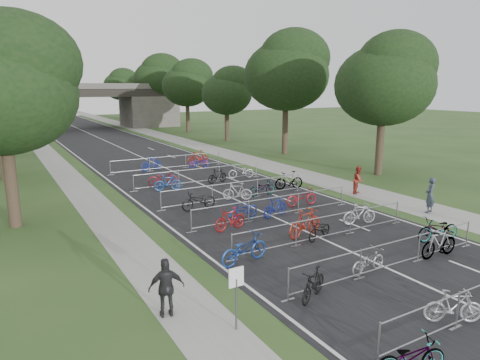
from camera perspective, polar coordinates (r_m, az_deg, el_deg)
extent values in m
cube|color=black|center=(57.85, -18.07, 5.25)|extent=(11.00, 140.00, 0.01)
cube|color=gray|center=(60.03, -10.57, 5.89)|extent=(3.00, 140.00, 0.01)
cube|color=gray|center=(56.77, -25.48, 4.54)|extent=(2.00, 140.00, 0.01)
cube|color=silver|center=(57.85, -18.07, 5.25)|extent=(0.12, 140.00, 0.00)
cube|color=#4C4944|center=(75.11, -12.04, 8.99)|extent=(8.00, 8.00, 5.00)
cube|color=black|center=(72.23, -20.99, 10.80)|extent=(30.00, 8.00, 1.20)
cube|color=#4C4944|center=(68.48, -20.51, 11.63)|extent=(30.00, 0.40, 0.90)
cube|color=#4C4944|center=(75.97, -21.54, 11.55)|extent=(30.00, 0.40, 0.90)
cylinder|color=#4C4C51|center=(12.07, -0.51, -16.26)|extent=(0.06, 0.06, 1.50)
cube|color=white|center=(11.70, -0.52, -12.82)|extent=(0.45, 0.04, 0.55)
cylinder|color=#33261C|center=(22.65, -28.20, -0.42)|extent=(0.56, 0.56, 4.20)
ellipsoid|color=black|center=(22.22, -29.29, 9.99)|extent=(6.72, 6.72, 5.51)
sphere|color=black|center=(21.76, -28.02, 13.66)|extent=(5.38, 5.38, 5.38)
cylinder|color=#33261C|center=(33.74, 18.13, 4.42)|extent=(0.56, 0.56, 4.48)
ellipsoid|color=black|center=(33.47, 18.64, 11.88)|extent=(7.17, 7.17, 5.88)
sphere|color=black|center=(33.63, 20.17, 14.22)|extent=(5.73, 5.73, 5.73)
sphere|color=black|center=(33.44, 17.31, 10.43)|extent=(4.66, 4.66, 4.66)
cylinder|color=#33261C|center=(34.47, -29.13, 3.83)|extent=(0.56, 0.56, 4.72)
sphere|color=black|center=(33.79, -29.18, 14.18)|extent=(6.05, 6.05, 6.05)
cylinder|color=#33261C|center=(42.58, 6.02, 6.91)|extent=(0.56, 0.56, 5.11)
ellipsoid|color=black|center=(42.41, 6.18, 13.66)|extent=(8.18, 8.18, 6.70)
sphere|color=black|center=(42.44, 7.33, 15.84)|extent=(6.54, 6.54, 6.54)
sphere|color=black|center=(42.51, 5.18, 12.30)|extent=(5.31, 5.31, 5.31)
cylinder|color=#33261C|center=(52.76, -1.75, 7.32)|extent=(0.56, 0.56, 3.85)
ellipsoid|color=black|center=(52.56, -1.78, 11.42)|extent=(6.16, 6.16, 5.05)
sphere|color=black|center=(52.41, -0.93, 12.77)|extent=(4.93, 4.93, 4.93)
sphere|color=black|center=(52.79, -2.52, 10.58)|extent=(4.00, 4.00, 4.00)
cylinder|color=#33261C|center=(63.51, -6.98, 8.37)|extent=(0.56, 0.56, 4.48)
ellipsoid|color=black|center=(63.37, -7.09, 12.33)|extent=(7.17, 7.17, 5.88)
sphere|color=black|center=(63.17, -6.42, 13.65)|extent=(5.73, 5.73, 5.73)
sphere|color=black|center=(63.64, -7.67, 11.51)|extent=(4.66, 4.66, 4.66)
cylinder|color=#33261C|center=(74.65, -10.69, 9.07)|extent=(0.56, 0.56, 5.11)
ellipsoid|color=black|center=(74.55, -10.85, 12.91)|extent=(8.18, 8.18, 6.70)
sphere|color=black|center=(74.32, -10.32, 14.20)|extent=(6.54, 6.54, 6.54)
sphere|color=black|center=(74.85, -11.31, 12.11)|extent=(5.31, 5.31, 5.31)
cylinder|color=#33261C|center=(86.06, -13.40, 8.94)|extent=(0.56, 0.56, 3.85)
ellipsoid|color=black|center=(85.94, -13.53, 11.44)|extent=(6.16, 6.16, 5.05)
sphere|color=black|center=(85.64, -13.08, 12.29)|extent=(4.93, 4.93, 4.93)
sphere|color=black|center=(86.29, -13.93, 10.92)|extent=(4.00, 4.00, 4.00)
cylinder|color=#33261C|center=(97.57, -15.51, 9.37)|extent=(0.56, 0.56, 4.48)
ellipsoid|color=black|center=(97.48, -15.66, 11.95)|extent=(7.17, 7.17, 5.88)
sphere|color=black|center=(97.17, -15.28, 12.81)|extent=(5.73, 5.73, 5.73)
sphere|color=black|center=(97.84, -16.00, 11.40)|extent=(4.66, 4.66, 4.66)
cylinder|color=gray|center=(11.38, 18.01, -19.99)|extent=(0.05, 0.05, 1.10)
cylinder|color=gray|center=(13.59, 27.02, -15.20)|extent=(0.05, 0.05, 1.10)
cube|color=gray|center=(13.83, 26.80, -17.18)|extent=(0.50, 0.08, 0.03)
cylinder|color=gray|center=(16.47, 19.60, -7.84)|extent=(9.20, 0.04, 0.04)
cylinder|color=gray|center=(16.78, 19.38, -10.63)|extent=(9.20, 0.04, 0.04)
cylinder|color=gray|center=(13.68, 6.46, -13.64)|extent=(0.05, 0.05, 1.10)
cube|color=gray|center=(13.93, 6.41, -15.62)|extent=(0.50, 0.08, 0.03)
cylinder|color=gray|center=(15.57, 15.73, -10.73)|extent=(0.05, 0.05, 1.10)
cube|color=gray|center=(15.78, 15.62, -12.52)|extent=(0.50, 0.08, 0.03)
cylinder|color=gray|center=(17.78, 22.73, -8.31)|extent=(0.05, 0.05, 1.10)
cube|color=gray|center=(17.97, 22.59, -9.91)|extent=(0.50, 0.08, 0.03)
cylinder|color=gray|center=(20.22, 28.05, -6.36)|extent=(0.05, 0.05, 1.10)
cube|color=gray|center=(20.38, 27.89, -7.79)|extent=(0.50, 0.08, 0.03)
cylinder|color=gray|center=(18.83, 11.25, -4.81)|extent=(9.20, 0.04, 0.04)
cylinder|color=gray|center=(19.11, 11.14, -7.31)|extent=(9.20, 0.04, 0.04)
cylinder|color=gray|center=(16.46, -1.11, -8.96)|extent=(0.05, 0.05, 1.10)
cube|color=gray|center=(16.66, -1.10, -10.68)|extent=(0.50, 0.08, 0.03)
cylinder|color=gray|center=(18.05, 7.49, -7.11)|extent=(0.05, 0.05, 1.10)
cube|color=gray|center=(18.24, 7.45, -8.69)|extent=(0.50, 0.08, 0.03)
cylinder|color=gray|center=(19.99, 14.51, -5.47)|extent=(0.05, 0.05, 1.10)
cube|color=gray|center=(20.16, 14.43, -6.92)|extent=(0.50, 0.08, 0.03)
cylinder|color=gray|center=(22.19, 20.19, -4.07)|extent=(0.05, 0.05, 1.10)
cube|color=gray|center=(22.34, 20.08, -5.39)|extent=(0.50, 0.08, 0.03)
cylinder|color=gray|center=(21.70, 4.63, -2.32)|extent=(9.20, 0.04, 0.04)
cylinder|color=gray|center=(21.94, 4.59, -4.52)|extent=(9.20, 0.04, 0.04)
cylinder|color=gray|center=(19.68, -6.52, -5.43)|extent=(0.05, 0.05, 1.10)
cube|color=gray|center=(19.85, -6.49, -6.90)|extent=(0.50, 0.08, 0.03)
cylinder|color=gray|center=(21.03, 1.16, -4.18)|extent=(0.05, 0.05, 1.10)
cube|color=gray|center=(21.19, 1.15, -5.57)|extent=(0.50, 0.08, 0.03)
cylinder|color=gray|center=(22.72, 7.79, -3.04)|extent=(0.05, 0.05, 1.10)
cube|color=gray|center=(22.86, 7.75, -4.33)|extent=(0.50, 0.08, 0.03)
cylinder|color=gray|center=(24.67, 13.43, -2.03)|extent=(0.05, 0.05, 1.10)
cube|color=gray|center=(24.81, 13.37, -3.23)|extent=(0.50, 0.08, 0.03)
cylinder|color=gray|center=(24.99, -0.60, -0.32)|extent=(9.20, 0.04, 0.04)
cylinder|color=gray|center=(25.20, -0.60, -2.25)|extent=(9.20, 0.04, 0.04)
cylinder|color=gray|center=(23.26, -10.51, -2.77)|extent=(0.05, 0.05, 1.10)
cube|color=gray|center=(23.40, -10.46, -4.04)|extent=(0.50, 0.08, 0.03)
cylinder|color=gray|center=(24.41, -3.73, -1.87)|extent=(0.05, 0.05, 1.10)
cube|color=gray|center=(24.55, -3.71, -3.08)|extent=(0.50, 0.08, 0.03)
cylinder|color=gray|center=(25.88, 2.36, -1.03)|extent=(0.05, 0.05, 1.10)
cube|color=gray|center=(26.01, 2.35, -2.18)|extent=(0.50, 0.08, 0.03)
cylinder|color=gray|center=(27.61, 7.73, -0.28)|extent=(0.05, 0.05, 1.10)
cube|color=gray|center=(27.73, 7.70, -1.36)|extent=(0.50, 0.08, 0.03)
cylinder|color=gray|center=(29.36, -5.43, 1.53)|extent=(9.20, 0.04, 0.04)
cylinder|color=gray|center=(29.53, -5.40, -0.13)|extent=(9.20, 0.04, 0.04)
cylinder|color=gray|center=(27.89, -14.01, -0.41)|extent=(0.05, 0.05, 1.10)
cube|color=gray|center=(28.01, -13.95, -1.48)|extent=(0.50, 0.08, 0.03)
cylinder|color=gray|center=(28.86, -8.17, 0.25)|extent=(0.05, 0.05, 1.10)
cube|color=gray|center=(28.98, -8.14, -0.78)|extent=(0.50, 0.08, 0.03)
cylinder|color=gray|center=(30.11, -2.76, 0.87)|extent=(0.05, 0.05, 1.10)
cube|color=gray|center=(30.22, -2.75, -0.12)|extent=(0.50, 0.08, 0.03)
cylinder|color=gray|center=(31.61, 2.17, 1.43)|extent=(0.05, 0.05, 1.10)
cube|color=gray|center=(31.72, 2.17, 0.48)|extent=(0.50, 0.08, 0.03)
cylinder|color=gray|center=(34.82, -9.59, 3.11)|extent=(9.20, 0.04, 0.04)
cylinder|color=gray|center=(34.97, -9.54, 1.70)|extent=(9.20, 0.04, 0.04)
cylinder|color=gray|center=(33.59, -16.92, 1.55)|extent=(0.05, 0.05, 1.10)
cube|color=gray|center=(33.69, -16.86, 0.65)|extent=(0.50, 0.08, 0.03)
cylinder|color=gray|center=(34.40, -11.95, 2.06)|extent=(0.05, 0.05, 1.10)
cube|color=gray|center=(34.50, -11.91, 1.18)|extent=(0.50, 0.08, 0.03)
cylinder|color=gray|center=(35.46, -7.25, 2.53)|extent=(0.05, 0.05, 1.10)
cube|color=gray|center=(35.55, -7.22, 1.68)|extent=(0.50, 0.08, 0.03)
cylinder|color=gray|center=(36.74, -2.84, 2.96)|extent=(0.05, 0.05, 1.10)
cube|color=gray|center=(36.83, -2.83, 2.13)|extent=(0.50, 0.08, 0.03)
imported|color=gray|center=(11.28, 21.79, -21.12)|extent=(1.89, 1.10, 0.94)
imported|color=#A5A5AD|center=(13.85, 26.56, -14.87)|extent=(1.65, 1.27, 0.99)
imported|color=black|center=(13.91, 9.78, -13.54)|extent=(1.69, 1.16, 0.99)
imported|color=gray|center=(16.16, 16.69, -10.35)|extent=(1.71, 0.72, 0.87)
imported|color=gray|center=(18.49, 25.02, -7.64)|extent=(1.95, 0.64, 1.15)
imported|color=gray|center=(20.35, 24.94, -5.97)|extent=(2.15, 1.12, 1.07)
imported|color=navy|center=(16.26, 0.54, -9.17)|extent=(2.24, 1.09, 1.13)
imported|color=maroon|center=(19.21, 8.67, -5.69)|extent=(2.17, 1.01, 1.26)
imported|color=black|center=(19.04, 10.59, -6.54)|extent=(1.76, 1.08, 0.87)
imported|color=#A4A5AC|center=(21.45, 15.65, -4.40)|extent=(1.80, 0.91, 1.04)
imported|color=maroon|center=(19.86, -1.33, -5.25)|extent=(1.81, 0.78, 1.06)
imported|color=navy|center=(21.33, 0.46, -4.06)|extent=(2.04, 1.12, 1.01)
imported|color=navy|center=(21.94, 4.72, -3.61)|extent=(1.78, 0.86, 1.03)
imported|color=maroon|center=(24.15, 8.22, -2.25)|extent=(1.95, 0.84, 1.00)
imported|color=black|center=(23.15, -5.51, -2.75)|extent=(2.02, 0.78, 1.05)
imported|color=#A09FA6|center=(25.04, -0.37, -1.55)|extent=(1.73, 1.28, 1.03)
imported|color=gray|center=(26.20, 2.98, -1.08)|extent=(1.75, 0.65, 0.91)
imported|color=gray|center=(27.86, 6.54, -0.06)|extent=(2.03, 0.92, 1.18)
imported|color=#1B4595|center=(27.71, -9.62, -0.35)|extent=(1.81, 0.85, 1.05)
imported|color=maroon|center=(29.19, -10.27, 0.25)|extent=(2.05, 1.00, 1.03)
imported|color=black|center=(29.59, -3.03, 0.56)|extent=(1.72, 0.84, 1.00)
imported|color=#A7A9AF|center=(31.08, 0.15, 1.13)|extent=(1.98, 1.12, 0.98)
imported|color=navy|center=(34.58, -11.74, 2.15)|extent=(1.97, 1.01, 1.14)
imported|color=#1E1C9F|center=(35.25, -5.50, 2.33)|extent=(1.72, 0.77, 0.88)
imported|color=maroon|center=(36.68, -5.62, 2.98)|extent=(2.05, 0.70, 1.21)
imported|color=#2C3543|center=(24.57, 24.00, -1.88)|extent=(0.77, 0.59, 1.90)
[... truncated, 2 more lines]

